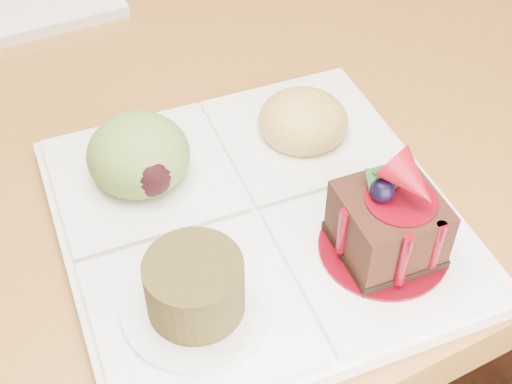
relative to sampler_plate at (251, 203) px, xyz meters
name	(u,v)px	position (x,y,z in m)	size (l,w,h in m)	color
ground	(75,233)	(-0.04, 0.75, -0.77)	(6.00, 6.00, 0.00)	brown
sampler_plate	(251,203)	(0.00, 0.00, 0.00)	(0.30, 0.30, 0.10)	white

